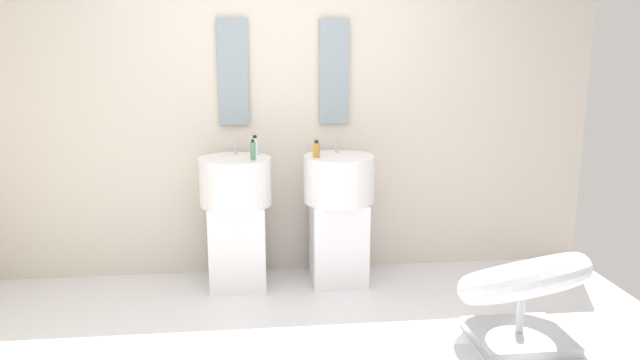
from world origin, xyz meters
name	(u,v)px	position (x,y,z in m)	size (l,w,h in m)	color
rear_partition	(284,104)	(0.00, 1.65, 1.30)	(4.80, 0.10, 2.60)	beige
pedestal_sink_left	(237,215)	(-0.37, 1.30, 0.54)	(0.52, 0.52, 1.06)	white
pedestal_sink_right	(339,212)	(0.37, 1.30, 0.54)	(0.52, 0.52, 1.06)	white
vanity_mirror_left	(233,72)	(-0.37, 1.58, 1.54)	(0.22, 0.03, 0.77)	#8C9EA8
vanity_mirror_right	(334,72)	(0.37, 1.58, 1.54)	(0.22, 0.03, 0.77)	#8C9EA8
lounge_chair	(522,287)	(1.31, 0.22, 0.35)	(1.04, 1.04, 0.65)	#B7BABF
soap_bottle_green	(253,151)	(-0.24, 1.20, 1.02)	(0.04, 0.04, 0.15)	#59996B
soap_bottle_amber	(316,150)	(0.20, 1.25, 1.01)	(0.05, 0.05, 0.12)	#C68C38
soap_bottle_clear	(255,146)	(-0.23, 1.41, 1.02)	(0.05, 0.05, 0.14)	silver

